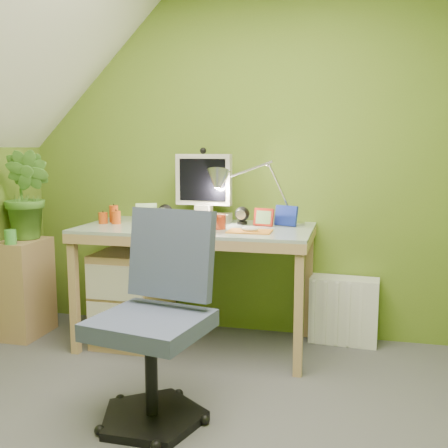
% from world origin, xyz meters
% --- Properties ---
extents(wall_back, '(3.20, 0.01, 2.40)m').
position_xyz_m(wall_back, '(0.00, 1.60, 1.20)').
color(wall_back, olive).
rests_on(wall_back, floor).
extents(desk, '(1.48, 0.74, 0.79)m').
position_xyz_m(desk, '(-0.24, 1.23, 0.40)').
color(desk, tan).
rests_on(desk, floor).
extents(monitor, '(0.40, 0.25, 0.54)m').
position_xyz_m(monitor, '(-0.24, 1.41, 1.06)').
color(monitor, beige).
rests_on(monitor, desk).
extents(speaker_left, '(0.12, 0.12, 0.12)m').
position_xyz_m(speaker_left, '(-0.51, 1.39, 0.85)').
color(speaker_left, black).
rests_on(speaker_left, desk).
extents(speaker_right, '(0.11, 0.11, 0.12)m').
position_xyz_m(speaker_right, '(0.03, 1.39, 0.85)').
color(speaker_right, black).
rests_on(speaker_right, desk).
extents(keyboard, '(0.43, 0.16, 0.02)m').
position_xyz_m(keyboard, '(-0.32, 1.09, 0.81)').
color(keyboard, white).
rests_on(keyboard, desk).
extents(mousepad, '(0.27, 0.19, 0.01)m').
position_xyz_m(mousepad, '(0.14, 1.09, 0.80)').
color(mousepad, orange).
rests_on(mousepad, desk).
extents(mouse, '(0.11, 0.08, 0.03)m').
position_xyz_m(mouse, '(0.14, 1.09, 0.81)').
color(mouse, white).
rests_on(mouse, mousepad).
extents(amber_tumbler, '(0.09, 0.09, 0.09)m').
position_xyz_m(amber_tumbler, '(-0.06, 1.15, 0.84)').
color(amber_tumbler, '#983116').
rests_on(amber_tumbler, desk).
extents(candle_cluster, '(0.16, 0.14, 0.11)m').
position_xyz_m(candle_cluster, '(-0.84, 1.24, 0.85)').
color(candle_cluster, '#CA4811').
rests_on(candle_cluster, desk).
extents(photo_frame_red, '(0.13, 0.05, 0.11)m').
position_xyz_m(photo_frame_red, '(0.18, 1.35, 0.85)').
color(photo_frame_red, '#AB1F12').
rests_on(photo_frame_red, desk).
extents(photo_frame_blue, '(0.15, 0.08, 0.13)m').
position_xyz_m(photo_frame_blue, '(0.32, 1.39, 0.86)').
color(photo_frame_blue, navy).
rests_on(photo_frame_blue, desk).
extents(photo_frame_green, '(0.14, 0.08, 0.12)m').
position_xyz_m(photo_frame_green, '(-0.64, 1.37, 0.86)').
color(photo_frame_green, '#92B47C').
rests_on(photo_frame_green, desk).
extents(desk_lamp, '(0.60, 0.36, 0.60)m').
position_xyz_m(desk_lamp, '(0.21, 1.41, 1.10)').
color(desk_lamp, '#BBBCC0').
rests_on(desk_lamp, desk).
extents(side_ledge, '(0.25, 0.38, 0.67)m').
position_xyz_m(side_ledge, '(-1.45, 1.12, 0.34)').
color(side_ledge, tan).
rests_on(side_ledge, floor).
extents(potted_plant, '(0.39, 0.34, 0.61)m').
position_xyz_m(potted_plant, '(-1.42, 1.17, 0.98)').
color(potted_plant, '#457D29').
rests_on(potted_plant, side_ledge).
extents(green_cup, '(0.09, 0.09, 0.10)m').
position_xyz_m(green_cup, '(-1.43, 0.97, 0.72)').
color(green_cup, green).
rests_on(green_cup, side_ledge).
extents(task_chair, '(0.65, 0.65, 1.00)m').
position_xyz_m(task_chair, '(-0.16, 0.22, 0.50)').
color(task_chair, '#404A6A').
rests_on(task_chair, floor).
extents(radiator, '(0.45, 0.21, 0.44)m').
position_xyz_m(radiator, '(0.70, 1.50, 0.22)').
color(radiator, silver).
rests_on(radiator, floor).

